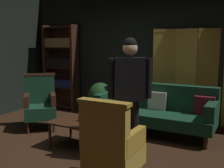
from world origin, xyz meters
TOP-DOWN VIEW (x-y plane):
  - ground_plane at (0.00, 0.00)m, footprint 10.00×10.00m
  - back_wall at (0.00, 2.45)m, footprint 7.20×0.10m
  - folding_screen at (1.30, 2.33)m, footprint 2.14×0.41m
  - bookshelf at (-2.15, 2.19)m, footprint 0.90×0.32m
  - velvet_couch at (0.55, 1.45)m, footprint 2.12×0.78m
  - coffee_table at (-0.21, 0.24)m, footprint 1.00×0.64m
  - armchair_gilt_accent at (0.74, -0.61)m, footprint 0.60×0.59m
  - armchair_wing_left at (-1.49, 0.68)m, footprint 0.82×0.82m
  - standing_figure at (0.63, 0.13)m, footprint 0.53×0.37m
  - potted_plant at (-0.72, 1.64)m, footprint 0.52×0.52m
  - book_green_cloth at (-0.16, 0.28)m, footprint 0.27×0.21m
  - book_red_leather at (-0.16, 0.28)m, footprint 0.27×0.18m

SIDE VIEW (x-z plane):
  - ground_plane at x=0.00m, z-range 0.00..0.00m
  - coffee_table at x=-0.21m, z-range 0.16..0.58m
  - book_green_cloth at x=-0.16m, z-range 0.42..0.46m
  - velvet_couch at x=0.55m, z-range 0.01..0.89m
  - potted_plant at x=-0.72m, z-range 0.06..0.88m
  - book_red_leather at x=-0.16m, z-range 0.46..0.50m
  - armchair_gilt_accent at x=0.74m, z-range -0.03..1.01m
  - armchair_wing_left at x=-1.49m, z-range -0.03..1.01m
  - folding_screen at x=1.30m, z-range 0.04..1.94m
  - standing_figure at x=0.63m, z-range 0.17..1.88m
  - bookshelf at x=-2.15m, z-range 0.06..2.11m
  - back_wall at x=0.00m, z-range 0.00..2.80m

